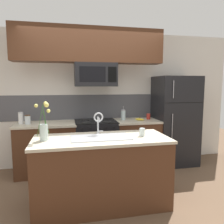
# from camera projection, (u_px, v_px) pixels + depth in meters

# --- Properties ---
(ground_plane) EXTENTS (10.00, 10.00, 0.00)m
(ground_plane) POSITION_uv_depth(u_px,v_px,m) (104.00, 191.00, 3.28)
(ground_plane) COLOR brown
(rear_partition) EXTENTS (5.20, 0.10, 2.60)m
(rear_partition) POSITION_uv_depth(u_px,v_px,m) (108.00, 99.00, 4.42)
(rear_partition) COLOR silver
(rear_partition) RESTS_ON ground
(splash_band) EXTENTS (3.63, 0.01, 0.48)m
(splash_band) POSITION_uv_depth(u_px,v_px,m) (93.00, 107.00, 4.33)
(splash_band) COLOR #4C4C51
(splash_band) RESTS_ON rear_partition
(back_counter_left) EXTENTS (1.05, 0.65, 0.91)m
(back_counter_left) POSITION_uv_depth(u_px,v_px,m) (47.00, 148.00, 3.92)
(back_counter_left) COLOR #4C2B19
(back_counter_left) RESTS_ON ground
(back_counter_right) EXTENTS (0.85, 0.65, 0.91)m
(back_counter_right) POSITION_uv_depth(u_px,v_px,m) (136.00, 143.00, 4.26)
(back_counter_right) COLOR #4C2B19
(back_counter_right) RESTS_ON ground
(stove_range) EXTENTS (0.76, 0.64, 0.93)m
(stove_range) POSITION_uv_depth(u_px,v_px,m) (96.00, 145.00, 4.10)
(stove_range) COLOR black
(stove_range) RESTS_ON ground
(microwave) EXTENTS (0.74, 0.40, 0.41)m
(microwave) POSITION_uv_depth(u_px,v_px,m) (95.00, 75.00, 3.92)
(microwave) COLOR black
(upper_cabinet_band) EXTENTS (2.61, 0.34, 0.60)m
(upper_cabinet_band) POSITION_uv_depth(u_px,v_px,m) (90.00, 45.00, 3.80)
(upper_cabinet_band) COLOR #4C2B19
(refrigerator) EXTENTS (0.79, 0.74, 1.75)m
(refrigerator) POSITION_uv_depth(u_px,v_px,m) (174.00, 120.00, 4.39)
(refrigerator) COLOR black
(refrigerator) RESTS_ON ground
(storage_jar_tall) EXTENTS (0.08, 0.08, 0.21)m
(storage_jar_tall) POSITION_uv_depth(u_px,v_px,m) (21.00, 118.00, 3.78)
(storage_jar_tall) COLOR silver
(storage_jar_tall) RESTS_ON back_counter_left
(storage_jar_medium) EXTENTS (0.10, 0.10, 0.16)m
(storage_jar_medium) POSITION_uv_depth(u_px,v_px,m) (28.00, 120.00, 3.76)
(storage_jar_medium) COLOR silver
(storage_jar_medium) RESTS_ON back_counter_left
(banana_bunch) EXTENTS (0.19, 0.12, 0.08)m
(banana_bunch) POSITION_uv_depth(u_px,v_px,m) (140.00, 119.00, 4.15)
(banana_bunch) COLOR yellow
(banana_bunch) RESTS_ON back_counter_right
(french_press) EXTENTS (0.09, 0.09, 0.27)m
(french_press) POSITION_uv_depth(u_px,v_px,m) (123.00, 115.00, 4.20)
(french_press) COLOR silver
(french_press) RESTS_ON back_counter_right
(coffee_tin) EXTENTS (0.08, 0.08, 0.11)m
(coffee_tin) POSITION_uv_depth(u_px,v_px,m) (148.00, 116.00, 4.30)
(coffee_tin) COLOR #B22D23
(coffee_tin) RESTS_ON back_counter_right
(island_counter) EXTENTS (1.74, 0.75, 0.91)m
(island_counter) POSITION_uv_depth(u_px,v_px,m) (102.00, 171.00, 2.87)
(island_counter) COLOR #4C2B19
(island_counter) RESTS_ON ground
(kitchen_sink) EXTENTS (0.76, 0.40, 0.16)m
(kitchen_sink) POSITION_uv_depth(u_px,v_px,m) (101.00, 143.00, 2.82)
(kitchen_sink) COLOR #ADAFB5
(kitchen_sink) RESTS_ON island_counter
(sink_faucet) EXTENTS (0.14, 0.14, 0.31)m
(sink_faucet) POSITION_uv_depth(u_px,v_px,m) (98.00, 120.00, 2.98)
(sink_faucet) COLOR #B7BABF
(sink_faucet) RESTS_ON island_counter
(drinking_glass) EXTENTS (0.07, 0.07, 0.11)m
(drinking_glass) POSITION_uv_depth(u_px,v_px,m) (142.00, 132.00, 2.89)
(drinking_glass) COLOR silver
(drinking_glass) RESTS_ON island_counter
(flower_vase) EXTENTS (0.18, 0.15, 0.47)m
(flower_vase) POSITION_uv_depth(u_px,v_px,m) (44.00, 129.00, 2.65)
(flower_vase) COLOR silver
(flower_vase) RESTS_ON island_counter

